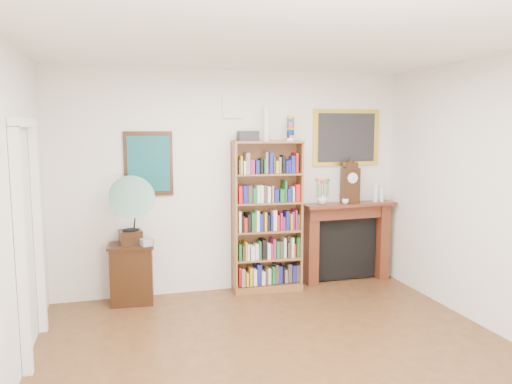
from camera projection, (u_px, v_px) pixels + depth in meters
room at (304, 215)px, 3.96m from camera, size 4.51×5.01×2.81m
door_casing at (29, 219)px, 4.53m from camera, size 0.08×1.02×2.17m
teal_poster at (149, 164)px, 6.01m from camera, size 0.58×0.04×0.78m
small_picture at (233, 106)px, 6.20m from camera, size 0.26×0.04×0.30m
gilt_painting at (346, 138)px, 6.67m from camera, size 0.95×0.04×0.75m
bookshelf at (267, 208)px, 6.32m from camera, size 0.91×0.38×2.21m
side_cabinet at (132, 273)px, 5.93m from camera, size 0.56×0.43×0.72m
fireplace at (347, 235)px, 6.77m from camera, size 1.30×0.36×1.08m
gramophone at (130, 206)px, 5.72m from camera, size 0.58×0.69×0.83m
cd_stack at (146, 242)px, 5.79m from camera, size 0.15×0.15×0.08m
mantel_clock at (350, 183)px, 6.62m from camera, size 0.24×0.15×0.54m
flower_vase at (322, 199)px, 6.54m from camera, size 0.16×0.16×0.14m
teacup at (345, 201)px, 6.58m from camera, size 0.11×0.11×0.07m
bottle_left at (376, 193)px, 6.76m from camera, size 0.07×0.07×0.24m
bottle_right at (382, 194)px, 6.77m from camera, size 0.06×0.06×0.20m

